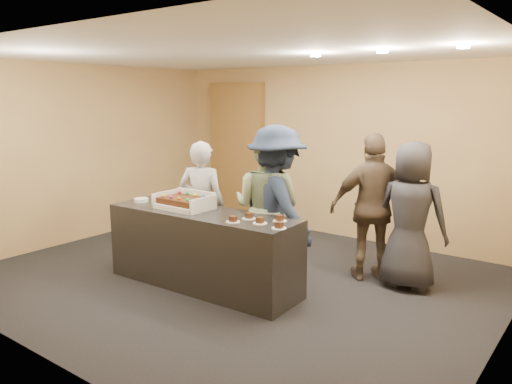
{
  "coord_description": "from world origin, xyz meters",
  "views": [
    {
      "loc": [
        3.75,
        -4.56,
        2.2
      ],
      "look_at": [
        0.33,
        0.0,
        1.12
      ],
      "focal_mm": 35.0,
      "sensor_mm": 36.0,
      "label": 1
    }
  ],
  "objects_px": {
    "person_server_grey": "(202,206)",
    "cake_box": "(186,204)",
    "serving_counter": "(203,249)",
    "person_brown_extra": "(374,207)",
    "plate_stack": "(141,200)",
    "person_sage_man": "(267,207)",
    "person_navy_man": "(276,206)",
    "storage_cabinet": "(237,152)",
    "sheet_cake": "(184,200)",
    "person_dark_suit": "(411,216)"
  },
  "relations": [
    {
      "from": "person_server_grey",
      "to": "person_sage_man",
      "type": "bearing_deg",
      "value": 168.79
    },
    {
      "from": "serving_counter",
      "to": "plate_stack",
      "type": "height_order",
      "value": "plate_stack"
    },
    {
      "from": "serving_counter",
      "to": "person_dark_suit",
      "type": "height_order",
      "value": "person_dark_suit"
    },
    {
      "from": "person_server_grey",
      "to": "person_brown_extra",
      "type": "bearing_deg",
      "value": -174.88
    },
    {
      "from": "cake_box",
      "to": "person_sage_man",
      "type": "relative_size",
      "value": 0.36
    },
    {
      "from": "serving_counter",
      "to": "storage_cabinet",
      "type": "bearing_deg",
      "value": 120.05
    },
    {
      "from": "person_navy_man",
      "to": "person_brown_extra",
      "type": "relative_size",
      "value": 1.06
    },
    {
      "from": "person_brown_extra",
      "to": "sheet_cake",
      "type": "bearing_deg",
      "value": 0.6
    },
    {
      "from": "person_navy_man",
      "to": "cake_box",
      "type": "bearing_deg",
      "value": 55.08
    },
    {
      "from": "cake_box",
      "to": "sheet_cake",
      "type": "bearing_deg",
      "value": -90.88
    },
    {
      "from": "plate_stack",
      "to": "person_sage_man",
      "type": "xyz_separation_m",
      "value": [
        1.48,
        0.67,
        -0.02
      ]
    },
    {
      "from": "person_sage_man",
      "to": "person_brown_extra",
      "type": "relative_size",
      "value": 1.01
    },
    {
      "from": "serving_counter",
      "to": "cake_box",
      "type": "bearing_deg",
      "value": 173.2
    },
    {
      "from": "storage_cabinet",
      "to": "person_dark_suit",
      "type": "height_order",
      "value": "storage_cabinet"
    },
    {
      "from": "plate_stack",
      "to": "person_dark_suit",
      "type": "relative_size",
      "value": 0.1
    },
    {
      "from": "sheet_cake",
      "to": "person_sage_man",
      "type": "bearing_deg",
      "value": 38.86
    },
    {
      "from": "person_server_grey",
      "to": "sheet_cake",
      "type": "bearing_deg",
      "value": 84.63
    },
    {
      "from": "person_server_grey",
      "to": "person_navy_man",
      "type": "xyz_separation_m",
      "value": [
        1.05,
        0.16,
        0.11
      ]
    },
    {
      "from": "person_dark_suit",
      "to": "serving_counter",
      "type": "bearing_deg",
      "value": 31.99
    },
    {
      "from": "cake_box",
      "to": "storage_cabinet",
      "type": "bearing_deg",
      "value": 117.96
    },
    {
      "from": "person_server_grey",
      "to": "person_brown_extra",
      "type": "xyz_separation_m",
      "value": [
        1.91,
        0.97,
        0.06
      ]
    },
    {
      "from": "storage_cabinet",
      "to": "person_dark_suit",
      "type": "relative_size",
      "value": 1.43
    },
    {
      "from": "person_server_grey",
      "to": "storage_cabinet",
      "type": "bearing_deg",
      "value": -82.22
    },
    {
      "from": "storage_cabinet",
      "to": "person_navy_man",
      "type": "xyz_separation_m",
      "value": [
        2.41,
        -2.25,
        -0.28
      ]
    },
    {
      "from": "plate_stack",
      "to": "person_server_grey",
      "type": "distance_m",
      "value": 0.77
    },
    {
      "from": "serving_counter",
      "to": "person_server_grey",
      "type": "xyz_separation_m",
      "value": [
        -0.42,
        0.45,
        0.38
      ]
    },
    {
      "from": "storage_cabinet",
      "to": "sheet_cake",
      "type": "bearing_deg",
      "value": -62.25
    },
    {
      "from": "storage_cabinet",
      "to": "person_dark_suit",
      "type": "bearing_deg",
      "value": -21.1
    },
    {
      "from": "serving_counter",
      "to": "person_sage_man",
      "type": "distance_m",
      "value": 0.91
    },
    {
      "from": "serving_counter",
      "to": "plate_stack",
      "type": "distance_m",
      "value": 1.1
    },
    {
      "from": "person_server_grey",
      "to": "cake_box",
      "type": "bearing_deg",
      "value": 85.55
    },
    {
      "from": "sheet_cake",
      "to": "storage_cabinet",
      "type": "bearing_deg",
      "value": 117.75
    },
    {
      "from": "cake_box",
      "to": "person_brown_extra",
      "type": "relative_size",
      "value": 0.36
    },
    {
      "from": "serving_counter",
      "to": "person_brown_extra",
      "type": "bearing_deg",
      "value": 41.66
    },
    {
      "from": "cake_box",
      "to": "person_dark_suit",
      "type": "bearing_deg",
      "value": 31.84
    },
    {
      "from": "person_navy_man",
      "to": "person_dark_suit",
      "type": "bearing_deg",
      "value": -126.15
    },
    {
      "from": "person_server_grey",
      "to": "plate_stack",
      "type": "bearing_deg",
      "value": 19.26
    },
    {
      "from": "storage_cabinet",
      "to": "sheet_cake",
      "type": "height_order",
      "value": "storage_cabinet"
    },
    {
      "from": "person_navy_man",
      "to": "person_dark_suit",
      "type": "height_order",
      "value": "person_navy_man"
    },
    {
      "from": "person_server_grey",
      "to": "serving_counter",
      "type": "bearing_deg",
      "value": 111.32
    },
    {
      "from": "person_sage_man",
      "to": "person_dark_suit",
      "type": "distance_m",
      "value": 1.67
    },
    {
      "from": "storage_cabinet",
      "to": "sheet_cake",
      "type": "relative_size",
      "value": 4.45
    },
    {
      "from": "cake_box",
      "to": "person_sage_man",
      "type": "xyz_separation_m",
      "value": [
        0.77,
        0.6,
        -0.04
      ]
    },
    {
      "from": "cake_box",
      "to": "sheet_cake",
      "type": "height_order",
      "value": "cake_box"
    },
    {
      "from": "sheet_cake",
      "to": "plate_stack",
      "type": "height_order",
      "value": "sheet_cake"
    },
    {
      "from": "plate_stack",
      "to": "person_server_grey",
      "type": "height_order",
      "value": "person_server_grey"
    },
    {
      "from": "person_sage_man",
      "to": "person_brown_extra",
      "type": "xyz_separation_m",
      "value": [
        1.01,
        0.8,
        -0.01
      ]
    },
    {
      "from": "sheet_cake",
      "to": "person_navy_man",
      "type": "relative_size",
      "value": 0.29
    },
    {
      "from": "cake_box",
      "to": "plate_stack",
      "type": "bearing_deg",
      "value": -173.9
    },
    {
      "from": "person_dark_suit",
      "to": "storage_cabinet",
      "type": "bearing_deg",
      "value": -25.06
    }
  ]
}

